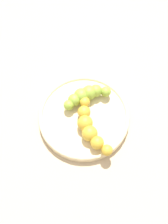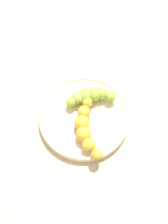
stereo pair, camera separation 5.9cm
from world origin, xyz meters
name	(u,v)px [view 1 (the left image)]	position (x,y,z in m)	size (l,w,h in m)	color
ground_plane	(84,118)	(0.00, 0.00, 0.00)	(2.40, 2.40, 0.00)	tan
fruit_bowl	(84,116)	(0.00, 0.00, 0.01)	(0.22, 0.22, 0.02)	beige
banana_spotted	(90,127)	(0.03, 0.03, 0.04)	(0.11, 0.12, 0.04)	gold
banana_green	(86,95)	(-0.04, -0.02, 0.04)	(0.10, 0.09, 0.04)	#8CAD38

